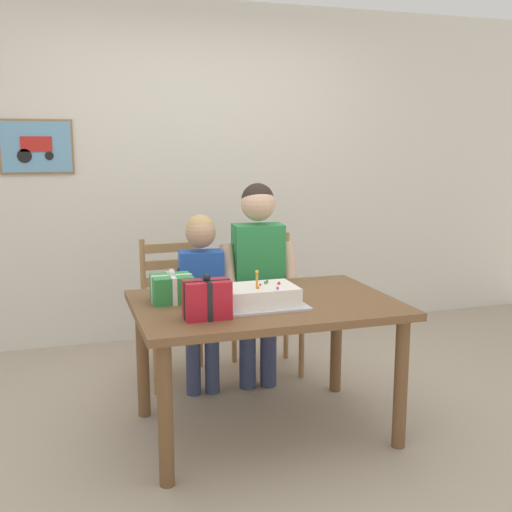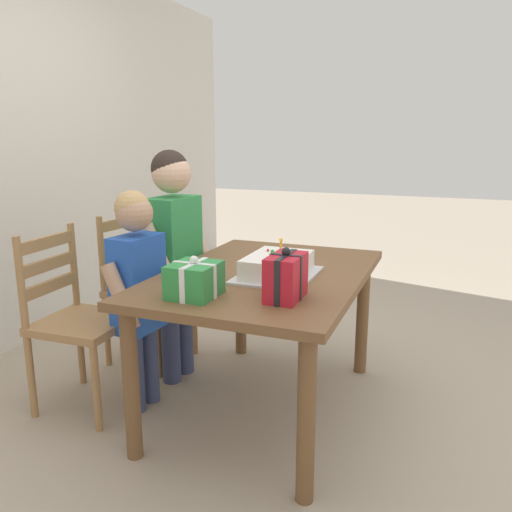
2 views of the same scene
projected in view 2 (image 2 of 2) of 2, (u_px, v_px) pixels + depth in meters
name	position (u px, v px, depth m)	size (l,w,h in m)	color
ground_plane	(265.00, 407.00, 2.67)	(20.00, 20.00, 0.00)	tan
dining_table	(265.00, 291.00, 2.52)	(1.36, 0.93, 0.72)	brown
birthday_cake	(277.00, 266.00, 2.42)	(0.44, 0.34, 0.19)	silver
gift_box_red_large	(194.00, 280.00, 2.11)	(0.21, 0.19, 0.17)	#2D8E42
gift_box_beside_cake	(286.00, 277.00, 2.08)	(0.22, 0.13, 0.22)	red
chair_left	(77.00, 319.00, 2.60)	(0.43, 0.43, 0.92)	#A87A4C
chair_right	(144.00, 287.00, 3.16)	(0.45, 0.45, 0.92)	#A87A4C
child_older	(174.00, 244.00, 2.83)	(0.48, 0.28, 1.30)	#38426B
child_younger	(138.00, 280.00, 2.53)	(0.42, 0.25, 1.12)	#38426B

